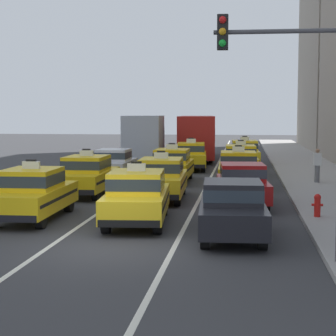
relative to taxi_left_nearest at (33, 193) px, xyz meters
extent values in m
plane|color=#353538|center=(3.40, -3.62, -0.88)|extent=(160.00, 160.00, 0.00)
cube|color=silver|center=(1.80, 16.38, -0.87)|extent=(0.14, 80.00, 0.01)
cube|color=silver|center=(5.00, 16.38, -0.87)|extent=(0.14, 80.00, 0.01)
cube|color=#9E9993|center=(10.60, 11.38, -0.80)|extent=(4.00, 90.00, 0.15)
cylinder|color=black|center=(-0.77, 1.56, -0.56)|extent=(0.25, 0.65, 0.64)
cylinder|color=black|center=(0.70, 1.60, -0.56)|extent=(0.25, 0.65, 0.64)
cylinder|color=black|center=(0.77, -1.46, -0.56)|extent=(0.25, 0.65, 0.64)
cube|color=yellow|center=(0.00, 0.05, -0.21)|extent=(1.90, 4.54, 0.70)
cube|color=black|center=(0.00, 0.05, -0.16)|extent=(1.91, 4.18, 0.10)
cube|color=yellow|center=(0.00, -0.10, 0.46)|extent=(1.65, 2.14, 0.64)
cube|color=#2D3842|center=(0.00, -0.10, 0.46)|extent=(1.67, 2.16, 0.35)
cube|color=white|center=(0.00, -0.10, 0.90)|extent=(0.56, 0.13, 0.24)
cube|color=black|center=(0.00, -0.10, 1.05)|extent=(0.32, 0.12, 0.06)
cube|color=black|center=(-0.05, 2.26, -0.46)|extent=(1.71, 0.18, 0.20)
cube|color=black|center=(0.05, -2.16, -0.46)|extent=(1.71, 0.18, 0.20)
cylinder|color=black|center=(-0.48, 7.32, -0.56)|extent=(0.24, 0.64, 0.64)
cylinder|color=black|center=(1.00, 7.32, -0.56)|extent=(0.24, 0.64, 0.64)
cylinder|color=black|center=(-0.48, 4.26, -0.56)|extent=(0.24, 0.64, 0.64)
cylinder|color=black|center=(1.00, 4.26, -0.56)|extent=(0.24, 0.64, 0.64)
cube|color=yellow|center=(0.26, 5.79, -0.21)|extent=(1.80, 4.50, 0.70)
cube|color=black|center=(0.26, 5.79, -0.16)|extent=(1.82, 4.14, 0.10)
cube|color=yellow|center=(0.26, 5.64, 0.46)|extent=(1.60, 2.10, 0.64)
cube|color=#2D3842|center=(0.26, 5.64, 0.46)|extent=(1.62, 2.12, 0.35)
cube|color=white|center=(0.26, 5.64, 0.90)|extent=(0.56, 0.12, 0.24)
cube|color=black|center=(0.26, 5.64, 1.05)|extent=(0.32, 0.11, 0.06)
cube|color=black|center=(0.26, 8.00, -0.46)|extent=(1.71, 0.14, 0.20)
cube|color=black|center=(0.26, 3.58, -0.46)|extent=(1.71, 0.14, 0.20)
cylinder|color=black|center=(-0.68, 13.23, -0.56)|extent=(0.24, 0.64, 0.64)
cylinder|color=black|center=(0.77, 13.24, -0.56)|extent=(0.24, 0.64, 0.64)
cylinder|color=black|center=(-0.66, 10.40, -0.56)|extent=(0.24, 0.64, 0.64)
cylinder|color=black|center=(0.78, 10.40, -0.56)|extent=(0.24, 0.64, 0.64)
cube|color=silver|center=(0.05, 11.82, -0.23)|extent=(1.78, 4.31, 0.66)
cube|color=silver|center=(0.05, 11.72, 0.40)|extent=(1.57, 1.91, 0.60)
cube|color=#2D3842|center=(0.05, 11.72, 0.40)|extent=(1.59, 1.93, 0.33)
cylinder|color=black|center=(-0.78, 21.69, -0.56)|extent=(0.28, 0.65, 0.64)
cylinder|color=black|center=(1.12, 21.82, -0.56)|extent=(0.28, 0.65, 0.64)
cylinder|color=black|center=(-0.51, 17.80, -0.56)|extent=(0.28, 0.65, 0.64)
cylinder|color=black|center=(1.38, 17.93, -0.56)|extent=(0.28, 0.65, 0.64)
cube|color=black|center=(0.10, 22.73, 0.49)|extent=(2.25, 2.34, 2.10)
cube|color=#2D3842|center=(0.03, 23.80, 0.79)|extent=(1.93, 0.19, 0.76)
cube|color=#B2B7C1|center=(0.33, 19.48, 1.04)|extent=(2.65, 5.35, 2.70)
cylinder|color=black|center=(2.61, 1.17, -0.56)|extent=(0.29, 0.66, 0.64)
cylinder|color=black|center=(4.09, 1.29, -0.56)|extent=(0.29, 0.66, 0.64)
cylinder|color=black|center=(2.86, -1.88, -0.56)|extent=(0.29, 0.66, 0.64)
cylinder|color=black|center=(4.33, -1.76, -0.56)|extent=(0.29, 0.66, 0.64)
cube|color=yellow|center=(3.47, -0.30, -0.21)|extent=(2.15, 4.63, 0.70)
cube|color=black|center=(3.47, -0.30, -0.16)|extent=(2.14, 4.27, 0.10)
cube|color=yellow|center=(3.48, -0.45, 0.46)|extent=(1.76, 2.22, 0.64)
cube|color=#2D3842|center=(3.48, -0.45, 0.46)|extent=(1.78, 2.24, 0.35)
cube|color=white|center=(3.48, -0.45, 0.90)|extent=(0.57, 0.16, 0.24)
cube|color=black|center=(3.48, -0.45, 1.05)|extent=(0.33, 0.13, 0.06)
cube|color=black|center=(3.30, 1.91, -0.46)|extent=(1.72, 0.27, 0.20)
cube|color=black|center=(3.64, -2.50, -0.46)|extent=(1.72, 0.27, 0.20)
cylinder|color=black|center=(2.71, 6.38, -0.56)|extent=(0.27, 0.65, 0.64)
cylinder|color=black|center=(4.19, 6.44, -0.56)|extent=(0.27, 0.65, 0.64)
cylinder|color=black|center=(2.84, 3.32, -0.56)|extent=(0.27, 0.65, 0.64)
cylinder|color=black|center=(4.31, 3.38, -0.56)|extent=(0.27, 0.65, 0.64)
cube|color=yellow|center=(3.51, 4.88, -0.21)|extent=(1.98, 4.57, 0.70)
cube|color=black|center=(3.51, 4.88, -0.16)|extent=(1.99, 4.21, 0.10)
cube|color=yellow|center=(3.52, 4.73, 0.46)|extent=(1.69, 2.16, 0.64)
cube|color=#2D3842|center=(3.52, 4.73, 0.46)|extent=(1.71, 2.18, 0.35)
cube|color=white|center=(3.52, 4.73, 0.90)|extent=(0.56, 0.14, 0.24)
cube|color=black|center=(3.52, 4.73, 1.05)|extent=(0.32, 0.12, 0.06)
cube|color=black|center=(3.42, 7.09, -0.46)|extent=(1.71, 0.21, 0.20)
cube|color=black|center=(3.60, 2.67, -0.46)|extent=(1.71, 0.21, 0.20)
cylinder|color=black|center=(2.47, 12.49, -0.56)|extent=(0.24, 0.64, 0.64)
cylinder|color=black|center=(3.94, 12.50, -0.56)|extent=(0.24, 0.64, 0.64)
cylinder|color=black|center=(2.48, 9.43, -0.56)|extent=(0.24, 0.64, 0.64)
cylinder|color=black|center=(3.95, 9.44, -0.56)|extent=(0.24, 0.64, 0.64)
cube|color=yellow|center=(3.21, 10.97, -0.21)|extent=(1.82, 4.51, 0.70)
cube|color=black|center=(3.21, 10.97, -0.16)|extent=(1.84, 4.15, 0.10)
cube|color=yellow|center=(3.21, 10.82, 0.46)|extent=(1.61, 2.11, 0.64)
cube|color=#2D3842|center=(3.21, 10.82, 0.46)|extent=(1.63, 2.13, 0.35)
cube|color=white|center=(3.21, 10.82, 0.90)|extent=(0.56, 0.12, 0.24)
cube|color=black|center=(3.21, 10.82, 1.05)|extent=(0.32, 0.11, 0.06)
cube|color=black|center=(3.20, 13.18, -0.46)|extent=(1.71, 0.15, 0.20)
cube|color=black|center=(3.22, 8.76, -0.46)|extent=(1.71, 0.15, 0.20)
cylinder|color=black|center=(2.74, 18.86, -0.56)|extent=(0.28, 0.65, 0.64)
cylinder|color=black|center=(4.22, 18.96, -0.56)|extent=(0.28, 0.65, 0.64)
cylinder|color=black|center=(2.95, 15.81, -0.56)|extent=(0.28, 0.65, 0.64)
cylinder|color=black|center=(4.42, 15.91, -0.56)|extent=(0.28, 0.65, 0.64)
cube|color=yellow|center=(3.58, 17.39, -0.21)|extent=(2.09, 4.61, 0.70)
cube|color=black|center=(3.58, 17.39, -0.16)|extent=(2.09, 4.25, 0.10)
cube|color=yellow|center=(3.59, 17.24, 0.46)|extent=(1.74, 2.20, 0.64)
cube|color=#2D3842|center=(3.59, 17.24, 0.46)|extent=(1.76, 2.22, 0.35)
cube|color=white|center=(3.59, 17.24, 0.90)|extent=(0.57, 0.16, 0.24)
cube|color=black|center=(3.59, 17.24, 1.05)|extent=(0.33, 0.13, 0.06)
cube|color=black|center=(3.43, 19.59, -0.46)|extent=(1.72, 0.25, 0.20)
cube|color=black|center=(3.73, 15.18, -0.46)|extent=(1.72, 0.25, 0.20)
cylinder|color=black|center=(2.04, 29.26, -0.56)|extent=(0.28, 0.65, 0.64)
cylinder|color=black|center=(4.04, 29.39, -0.56)|extent=(0.28, 0.65, 0.64)
cylinder|color=black|center=(2.48, 22.55, -0.56)|extent=(0.28, 0.65, 0.64)
cylinder|color=black|center=(4.47, 22.68, -0.56)|extent=(0.28, 0.65, 0.64)
cube|color=#B21E19|center=(3.26, 25.97, 0.89)|extent=(3.21, 11.34, 2.90)
cube|color=#2D3842|center=(3.26, 25.97, 1.14)|extent=(3.21, 10.89, 0.84)
cube|color=black|center=(2.90, 31.51, 2.09)|extent=(2.13, 0.22, 0.36)
cylinder|color=black|center=(5.66, -0.59, -0.56)|extent=(0.27, 0.65, 0.64)
cylinder|color=black|center=(7.10, -0.53, -0.56)|extent=(0.27, 0.65, 0.64)
cylinder|color=black|center=(5.79, -3.43, -0.56)|extent=(0.27, 0.65, 0.64)
cylinder|color=black|center=(7.23, -3.36, -0.56)|extent=(0.27, 0.65, 0.64)
cube|color=black|center=(6.45, -1.98, -0.23)|extent=(1.96, 4.38, 0.66)
cube|color=black|center=(6.45, -2.08, 0.40)|extent=(1.65, 1.97, 0.60)
cube|color=#2D3842|center=(6.45, -2.08, 0.40)|extent=(1.67, 1.99, 0.33)
cylinder|color=black|center=(5.87, 5.09, -0.56)|extent=(0.29, 0.66, 0.64)
cylinder|color=black|center=(7.31, 5.20, -0.56)|extent=(0.29, 0.66, 0.64)
cylinder|color=black|center=(6.08, 2.26, -0.56)|extent=(0.29, 0.66, 0.64)
cylinder|color=black|center=(7.52, 2.37, -0.56)|extent=(0.29, 0.66, 0.64)
cube|color=maroon|center=(6.70, 3.73, -0.23)|extent=(2.08, 4.42, 0.66)
cube|color=maroon|center=(6.70, 3.63, 0.40)|extent=(1.70, 2.01, 0.60)
cube|color=#2D3842|center=(6.70, 3.63, 0.40)|extent=(1.72, 2.03, 0.33)
cylinder|color=black|center=(5.71, 10.91, -0.56)|extent=(0.26, 0.65, 0.64)
cylinder|color=black|center=(7.19, 10.95, -0.56)|extent=(0.26, 0.65, 0.64)
cylinder|color=black|center=(5.79, 7.85, -0.56)|extent=(0.26, 0.65, 0.64)
cylinder|color=black|center=(7.26, 7.89, -0.56)|extent=(0.26, 0.65, 0.64)
cube|color=yellow|center=(6.49, 9.40, -0.21)|extent=(1.91, 4.54, 0.70)
cube|color=black|center=(6.49, 9.40, -0.16)|extent=(1.92, 4.18, 0.10)
cube|color=yellow|center=(6.49, 9.25, 0.46)|extent=(1.65, 2.14, 0.64)
cube|color=#2D3842|center=(6.49, 9.25, 0.46)|extent=(1.67, 2.16, 0.35)
cube|color=white|center=(6.49, 9.25, 0.90)|extent=(0.56, 0.13, 0.24)
cube|color=black|center=(6.49, 9.25, 1.05)|extent=(0.32, 0.12, 0.06)
cube|color=black|center=(6.43, 11.61, -0.46)|extent=(1.71, 0.18, 0.20)
cube|color=black|center=(6.54, 7.19, -0.46)|extent=(1.71, 0.18, 0.20)
cylinder|color=black|center=(5.76, 16.44, -0.56)|extent=(0.27, 0.65, 0.64)
cylinder|color=black|center=(7.23, 16.50, -0.56)|extent=(0.27, 0.65, 0.64)
cylinder|color=black|center=(5.89, 13.38, -0.56)|extent=(0.27, 0.65, 0.64)
cylinder|color=black|center=(7.36, 13.45, -0.56)|extent=(0.27, 0.65, 0.64)
cube|color=yellow|center=(6.56, 14.94, -0.21)|extent=(1.99, 4.57, 0.70)
cube|color=black|center=(6.56, 14.94, -0.16)|extent=(1.99, 4.21, 0.10)
cube|color=yellow|center=(6.57, 14.79, 0.46)|extent=(1.69, 2.17, 0.64)
cube|color=#2D3842|center=(6.57, 14.79, 0.46)|extent=(1.71, 2.19, 0.35)
cube|color=white|center=(6.57, 14.79, 0.90)|extent=(0.56, 0.14, 0.24)
cube|color=black|center=(6.57, 14.79, 1.05)|extent=(0.32, 0.12, 0.06)
cube|color=black|center=(6.47, 17.15, -0.46)|extent=(1.71, 0.21, 0.20)
cube|color=black|center=(6.65, 12.74, -0.46)|extent=(1.71, 0.21, 0.20)
cylinder|color=black|center=(5.99, 22.30, -0.56)|extent=(0.27, 0.65, 0.64)
cylinder|color=black|center=(7.46, 22.37, -0.56)|extent=(0.27, 0.65, 0.64)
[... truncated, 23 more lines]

